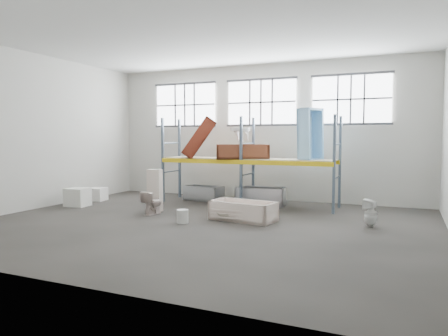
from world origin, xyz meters
The scene contains 33 objects.
floor centered at (0.00, 0.00, -0.05)m, with size 12.00×10.00×0.10m, color #45403B.
ceiling centered at (0.00, 0.00, 5.05)m, with size 12.00×10.00×0.10m, color silver.
wall_back centered at (0.00, 5.05, 2.50)m, with size 12.00×0.10×5.00m, color #BAB8AC.
wall_front centered at (0.00, -5.05, 2.50)m, with size 12.00×0.10×5.00m, color #AEABA1.
wall_left centered at (-6.05, 0.00, 2.50)m, with size 0.10×10.00×5.00m, color #B6B3A8.
window_left centered at (-3.20, 4.94, 3.60)m, with size 2.60×0.04×1.60m, color white.
window_mid centered at (0.00, 4.94, 3.60)m, with size 2.60×0.04×1.60m, color white.
window_right centered at (3.20, 4.94, 3.60)m, with size 2.60×0.04×1.60m, color white.
rack_upright_la centered at (-3.00, 2.90, 1.50)m, with size 0.08×0.08×3.00m, color slate.
rack_upright_lb centered at (-3.00, 4.10, 1.50)m, with size 0.08×0.08×3.00m, color slate.
rack_upright_ma centered at (0.00, 2.90, 1.50)m, with size 0.08×0.08×3.00m, color slate.
rack_upright_mb centered at (0.00, 4.10, 1.50)m, with size 0.08×0.08×3.00m, color slate.
rack_upright_ra centered at (3.00, 2.90, 1.50)m, with size 0.08×0.08×3.00m, color slate.
rack_upright_rb centered at (3.00, 4.10, 1.50)m, with size 0.08×0.08×3.00m, color slate.
rack_beam_front centered at (0.00, 2.90, 1.50)m, with size 6.00×0.10×0.14m, color yellow.
rack_beam_back centered at (0.00, 4.10, 1.50)m, with size 6.00×0.10×0.14m, color yellow.
shelf_deck centered at (0.00, 3.50, 1.58)m, with size 5.90×1.10×0.03m, color gray.
wet_patch centered at (0.00, 2.70, 0.00)m, with size 1.80×1.80×0.00m, color black.
bathtub_beige centered at (0.84, 0.91, 0.27)m, with size 1.81×0.85×0.53m, color #F6DDCF, non-canonical shape.
cistern_spare centered at (1.40, 0.52, 0.28)m, with size 0.40×0.19×0.38m, color #C4B0A0.
sink_in_tub centered at (0.42, 0.59, 0.16)m, with size 0.46×0.46×0.16m, color beige.
toilet_beige centered at (-1.99, 0.68, 0.35)m, with size 0.39×0.69×0.70m, color beige.
cistern_tall centered at (-2.18, 1.11, 0.66)m, with size 0.42×0.28×1.32m, color beige.
toilet_white centered at (4.18, 1.42, 0.36)m, with size 0.33×0.33×0.73m, color white.
steel_tub_left centered at (-1.82, 3.80, 0.26)m, with size 1.42×0.66×0.52m, color #B5B8BD, non-canonical shape.
steel_tub_right centered at (0.45, 3.60, 0.30)m, with size 1.65×0.77×0.60m, color #B2B3BB, non-canonical shape.
rust_tub_flat centered at (-0.14, 3.38, 1.82)m, with size 1.76×0.83×0.50m, color brown, non-canonical shape.
rust_tub_tilted centered at (-1.76, 3.31, 2.29)m, with size 1.55×0.73×0.44m, color maroon, non-canonical shape.
sink_on_shelf centered at (-0.15, 3.22, 2.09)m, with size 0.66×0.51×0.59m, color white.
blue_tub_upright centered at (2.12, 3.65, 2.40)m, with size 1.69×0.79×0.48m, color #8DC9F6, non-canonical shape.
bucket centered at (-0.51, -0.13, 0.18)m, with size 0.31×0.31×0.37m, color beige.
carton_near centered at (-5.13, 0.92, 0.30)m, with size 0.71×0.61×0.61m, color white.
carton_far centered at (-5.36, 2.18, 0.23)m, with size 0.56×0.56×0.46m, color white.
Camera 1 is at (4.99, -9.92, 2.32)m, focal length 33.61 mm.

